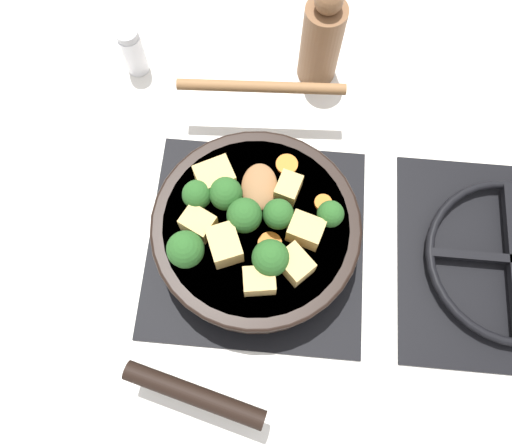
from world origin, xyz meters
The scene contains 24 objects.
ground_plane centered at (0.00, 0.00, 0.00)m, with size 2.40×2.40×0.00m, color white.
front_burner_grate centered at (0.00, 0.00, 0.01)m, with size 0.31×0.31×0.03m.
rear_burner_grate centered at (0.00, 0.36, 0.01)m, with size 0.31×0.31×0.03m.
skillet_pan centered at (0.00, 0.00, 0.06)m, with size 0.39×0.28×0.05m.
wooden_spoon centered at (-0.14, -0.01, 0.09)m, with size 0.20×0.24×0.02m.
tofu_cube_center_large centered at (0.08, 0.01, 0.09)m, with size 0.04×0.03×0.03m, color tan.
tofu_cube_near_handle centered at (0.05, 0.05, 0.10)m, with size 0.04×0.03×0.03m, color tan.
tofu_cube_east_chunk centered at (-0.05, 0.04, 0.09)m, with size 0.04×0.03×0.03m, color tan.
tofu_cube_west_chunk centered at (0.04, -0.04, 0.10)m, with size 0.05×0.04×0.04m, color tan.
tofu_cube_back_piece centered at (0.01, -0.07, 0.10)m, with size 0.04×0.03×0.03m, color tan.
tofu_cube_front_piece centered at (0.01, 0.06, 0.10)m, with size 0.04×0.03×0.03m, color tan.
tofu_cube_mid_small centered at (-0.05, -0.06, 0.10)m, with size 0.05×0.04×0.04m, color tan.
broccoli_floret_near_spoon centered at (-0.01, 0.03, 0.11)m, with size 0.04×0.04×0.05m.
broccoli_floret_center_top centered at (0.05, -0.08, 0.11)m, with size 0.05×0.05×0.05m.
broccoli_floret_east_rim centered at (0.00, -0.01, 0.11)m, with size 0.05×0.05×0.05m.
broccoli_floret_west_rim centered at (-0.01, 0.09, 0.10)m, with size 0.03×0.03×0.04m.
broccoli_floret_north_edge centered at (0.05, 0.02, 0.11)m, with size 0.05×0.05×0.05m.
broccoli_floret_south_cluster centered at (-0.03, -0.04, 0.11)m, with size 0.04×0.04×0.05m.
broccoli_floret_mid_floret centered at (-0.02, -0.08, 0.11)m, with size 0.04×0.04×0.05m.
carrot_slice_orange_thin centered at (0.03, 0.02, 0.08)m, with size 0.03×0.03×0.01m, color orange.
carrot_slice_near_center centered at (-0.04, 0.09, 0.08)m, with size 0.02×0.02×0.01m, color orange.
carrot_slice_edge_slice centered at (-0.09, 0.03, 0.08)m, with size 0.03×0.03×0.01m, color orange.
pepper_mill centered at (-0.30, 0.07, 0.08)m, with size 0.06×0.06×0.18m.
salt_shaker centered at (-0.28, -0.22, 0.04)m, with size 0.04×0.04×0.09m.
Camera 1 is at (0.21, 0.02, 0.69)m, focal length 35.00 mm.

